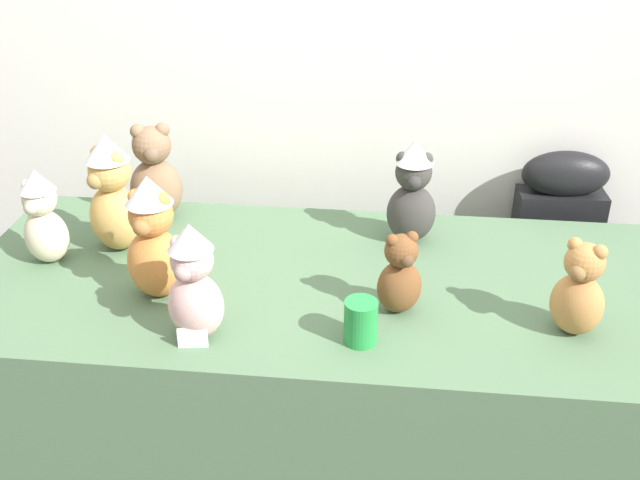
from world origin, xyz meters
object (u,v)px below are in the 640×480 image
object	(u,v)px
teddy_bear_mocha	(155,175)
teddy_bear_cream	(43,218)
teddy_bear_blush	(194,283)
teddy_bear_chestnut	(400,276)
teddy_bear_ginger	(154,239)
instrument_case	(547,282)
display_table	(320,393)
teddy_bear_honey	(112,194)
teddy_bear_caramel	(579,291)
party_cup_green	(361,322)
teddy_bear_charcoal	(412,193)

from	to	relation	value
teddy_bear_mocha	teddy_bear_cream	bearing A→B (deg)	-143.47
teddy_bear_blush	teddy_bear_chestnut	distance (m)	0.50
teddy_bear_ginger	teddy_bear_chestnut	size ratio (longest dim) A/B	1.52
instrument_case	teddy_bear_mocha	xyz separation A→B (m)	(-1.27, -0.25, 0.45)
display_table	teddy_bear_cream	bearing A→B (deg)	178.94
teddy_bear_chestnut	teddy_bear_mocha	world-z (taller)	teddy_bear_mocha
teddy_bear_honey	teddy_bear_caramel	bearing A→B (deg)	15.41
teddy_bear_blush	teddy_bear_caramel	world-z (taller)	teddy_bear_blush
teddy_bear_honey	party_cup_green	xyz separation A→B (m)	(0.73, -0.38, -0.12)
teddy_bear_charcoal	teddy_bear_caramel	bearing A→B (deg)	-48.51
teddy_bear_chestnut	party_cup_green	bearing A→B (deg)	-144.72
teddy_bear_charcoal	teddy_bear_blush	bearing A→B (deg)	-134.50
teddy_bear_cream	teddy_bear_blush	bearing A→B (deg)	-20.06
teddy_bear_cream	teddy_bear_caramel	bearing A→B (deg)	3.21
teddy_bear_blush	teddy_bear_caramel	distance (m)	0.90
instrument_case	teddy_bear_mocha	world-z (taller)	teddy_bear_mocha
display_table	instrument_case	size ratio (longest dim) A/B	2.01
instrument_case	teddy_bear_blush	size ratio (longest dim) A/B	3.24
teddy_bear_blush	teddy_bear_honey	bearing A→B (deg)	143.23
display_table	teddy_bear_honey	bearing A→B (deg)	169.70
teddy_bear_blush	teddy_bear_ginger	distance (m)	0.22
teddy_bear_caramel	teddy_bear_mocha	bearing A→B (deg)	-171.25
teddy_bear_blush	teddy_bear_mocha	bearing A→B (deg)	127.95
teddy_bear_mocha	display_table	bearing A→B (deg)	-46.11
teddy_bear_blush	party_cup_green	bearing A→B (deg)	15.53
teddy_bear_honey	teddy_bear_charcoal	bearing A→B (deg)	37.87
instrument_case	teddy_bear_ginger	xyz separation A→B (m)	(-1.14, -0.68, 0.47)
teddy_bear_cream	teddy_bear_mocha	world-z (taller)	teddy_bear_mocha
teddy_bear_blush	display_table	bearing A→B (deg)	60.48
teddy_bear_mocha	teddy_bear_caramel	bearing A→B (deg)	-38.68
instrument_case	teddy_bear_blush	world-z (taller)	teddy_bear_blush
display_table	teddy_bear_ginger	size ratio (longest dim) A/B	5.81
teddy_bear_charcoal	teddy_bear_caramel	size ratio (longest dim) A/B	1.27
teddy_bear_mocha	teddy_bear_honey	distance (m)	0.21
instrument_case	teddy_bear_caramel	distance (m)	0.85
teddy_bear_charcoal	teddy_bear_chestnut	world-z (taller)	teddy_bear_charcoal
teddy_bear_chestnut	teddy_bear_caramel	bearing A→B (deg)	-28.95
teddy_bear_charcoal	teddy_bear_chestnut	distance (m)	0.38
teddy_bear_caramel	teddy_bear_ginger	distance (m)	1.04
instrument_case	teddy_bear_chestnut	world-z (taller)	teddy_bear_chestnut
teddy_bear_chestnut	teddy_bear_charcoal	bearing A→B (deg)	63.15
teddy_bear_blush	teddy_bear_caramel	size ratio (longest dim) A/B	1.21
display_table	teddy_bear_mocha	size ratio (longest dim) A/B	6.33
teddy_bear_charcoal	teddy_bear_mocha	distance (m)	0.78
teddy_bear_cream	party_cup_green	distance (m)	0.94
teddy_bear_charcoal	teddy_bear_cream	xyz separation A→B (m)	(-1.01, -0.24, -0.02)
teddy_bear_blush	teddy_bear_mocha	distance (m)	0.66
teddy_bear_chestnut	party_cup_green	size ratio (longest dim) A/B	2.01
teddy_bear_charcoal	teddy_bear_honey	distance (m)	0.85
instrument_case	teddy_bear_honey	xyz separation A→B (m)	(-1.33, -0.45, 0.47)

